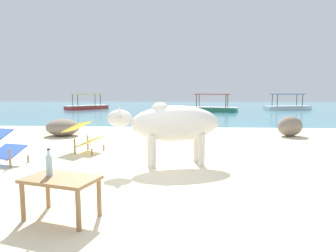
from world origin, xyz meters
The scene contains 12 objects.
sand_beach centered at (0.00, 0.00, 0.02)m, with size 18.00×14.00×0.04m, color beige.
water_surface centered at (0.00, 22.00, 0.00)m, with size 60.00×36.00×0.03m, color teal.
cow centered at (0.32, 1.18, 0.80)m, with size 2.07×0.98×1.15m.
low_bench_table centered at (-0.74, -1.14, 0.41)m, with size 0.85×0.62×0.44m.
bottle centered at (-0.88, -1.09, 0.60)m, with size 0.07×0.07×0.30m.
deck_chair_near centered at (-2.78, 0.89, 0.42)m, with size 0.70×0.87×0.68m.
deck_chair_far centered at (-1.75, 2.22, 0.42)m, with size 0.86×0.69×0.68m.
shore_rock_large centered at (-3.27, 4.57, 0.30)m, with size 1.04×0.96×0.52m, color gray.
shore_rock_medium centered at (3.74, 4.92, 0.35)m, with size 0.82×0.61×0.61m, color gray.
boat_white centered at (8.61, 19.42, 0.29)m, with size 3.84×1.94×1.29m.
boat_red centered at (-7.77, 19.33, 0.29)m, with size 3.15×3.62×1.29m.
boat_green centered at (2.42, 17.09, 0.29)m, with size 3.85×2.22×1.29m.
Camera 1 is at (0.57, -3.93, 1.36)m, focal length 30.33 mm.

